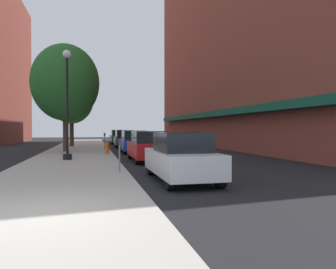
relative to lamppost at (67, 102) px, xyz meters
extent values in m
plane|color=black|center=(4.27, 6.57, -3.20)|extent=(90.00, 90.00, 0.00)
cube|color=#A8A399|center=(0.27, 7.57, -3.14)|extent=(4.80, 50.00, 0.12)
cube|color=brown|center=(15.27, 10.57, 9.48)|extent=(6.00, 40.00, 25.37)
cube|color=#144C38|center=(11.92, 10.57, -0.10)|extent=(0.90, 34.00, 0.50)
cylinder|color=black|center=(0.00, 0.00, -2.93)|extent=(0.48, 0.48, 0.30)
cylinder|color=black|center=(0.00, 0.00, -0.18)|extent=(0.14, 0.14, 5.20)
sphere|color=silver|center=(0.00, 0.00, 2.60)|extent=(0.44, 0.44, 0.44)
cylinder|color=#E05614|center=(2.25, 3.25, -2.77)|extent=(0.26, 0.26, 0.62)
sphere|color=#E05614|center=(2.25, 3.25, -2.41)|extent=(0.24, 0.24, 0.24)
cylinder|color=#E05614|center=(2.39, 3.25, -2.68)|extent=(0.12, 0.10, 0.10)
cylinder|color=slate|center=(2.32, 9.40, -2.56)|extent=(0.06, 0.06, 1.05)
cube|color=#33383D|center=(2.32, 9.40, -1.90)|extent=(0.14, 0.09, 0.26)
cylinder|color=slate|center=(2.32, -5.73, -2.56)|extent=(0.06, 0.06, 1.05)
cube|color=#33383D|center=(2.32, -5.73, -1.90)|extent=(0.14, 0.09, 0.26)
cylinder|color=#422D1E|center=(-0.60, 13.65, -1.59)|extent=(0.40, 0.40, 2.98)
ellipsoid|color=#387F33|center=(-0.60, 13.65, 1.45)|extent=(4.15, 4.15, 4.77)
cylinder|color=#422D1E|center=(-0.60, 6.67, -1.47)|extent=(0.40, 0.40, 3.23)
ellipsoid|color=#235B23|center=(-0.60, 6.67, 1.99)|extent=(4.91, 4.91, 5.65)
cylinder|color=black|center=(3.49, -5.83, -2.88)|extent=(0.22, 0.64, 0.64)
cylinder|color=black|center=(5.05, -5.83, -2.88)|extent=(0.22, 0.64, 0.64)
cylinder|color=black|center=(3.49, -9.03, -2.88)|extent=(0.22, 0.64, 0.64)
cylinder|color=black|center=(5.05, -9.03, -2.88)|extent=(0.22, 0.64, 0.64)
cube|color=silver|center=(4.27, -7.43, -2.56)|extent=(1.80, 4.30, 0.76)
cube|color=black|center=(4.27, -7.58, -1.86)|extent=(1.56, 2.20, 0.64)
cylinder|color=black|center=(3.49, 0.92, -2.88)|extent=(0.22, 0.64, 0.64)
cylinder|color=black|center=(5.05, 0.92, -2.88)|extent=(0.22, 0.64, 0.64)
cylinder|color=black|center=(3.49, -2.28, -2.88)|extent=(0.22, 0.64, 0.64)
cylinder|color=black|center=(5.05, -2.28, -2.88)|extent=(0.22, 0.64, 0.64)
cube|color=red|center=(4.27, -0.68, -2.56)|extent=(1.80, 4.30, 0.76)
cube|color=black|center=(4.27, -0.83, -1.86)|extent=(1.56, 2.20, 0.64)
cylinder|color=black|center=(3.49, 7.14, -2.88)|extent=(0.22, 0.64, 0.64)
cylinder|color=black|center=(5.05, 7.14, -2.88)|extent=(0.22, 0.64, 0.64)
cylinder|color=black|center=(3.49, 3.94, -2.88)|extent=(0.22, 0.64, 0.64)
cylinder|color=black|center=(5.05, 3.94, -2.88)|extent=(0.22, 0.64, 0.64)
cube|color=#1E389E|center=(4.27, 5.54, -2.56)|extent=(1.80, 4.30, 0.76)
cube|color=black|center=(4.27, 5.39, -1.86)|extent=(1.56, 2.20, 0.64)
cylinder|color=black|center=(3.49, 14.07, -2.88)|extent=(0.22, 0.64, 0.64)
cylinder|color=black|center=(5.05, 14.07, -2.88)|extent=(0.22, 0.64, 0.64)
cylinder|color=black|center=(3.49, 10.87, -2.88)|extent=(0.22, 0.64, 0.64)
cylinder|color=black|center=(5.05, 10.87, -2.88)|extent=(0.22, 0.64, 0.64)
cube|color=black|center=(4.27, 12.47, -2.56)|extent=(1.80, 4.30, 0.76)
cube|color=black|center=(4.27, 12.32, -1.86)|extent=(1.56, 2.20, 0.64)
cylinder|color=black|center=(3.49, 21.29, -2.88)|extent=(0.22, 0.64, 0.64)
cylinder|color=black|center=(5.05, 21.29, -2.88)|extent=(0.22, 0.64, 0.64)
cylinder|color=black|center=(3.49, 18.09, -2.88)|extent=(0.22, 0.64, 0.64)
cylinder|color=black|center=(5.05, 18.09, -2.88)|extent=(0.22, 0.64, 0.64)
cube|color=#196638|center=(4.27, 19.69, -2.56)|extent=(1.80, 4.30, 0.76)
cube|color=black|center=(4.27, 19.54, -1.86)|extent=(1.56, 2.20, 0.64)
camera|label=1|loc=(1.32, -17.95, -1.42)|focal=34.08mm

